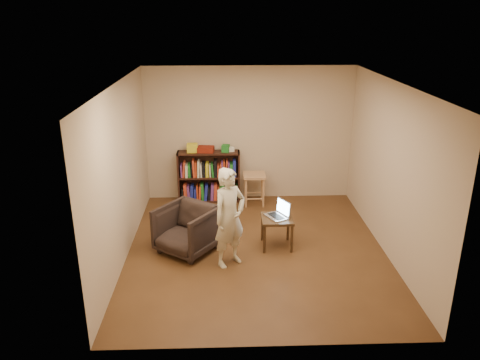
{
  "coord_description": "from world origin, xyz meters",
  "views": [
    {
      "loc": [
        -0.49,
        -6.53,
        3.56
      ],
      "look_at": [
        -0.24,
        0.35,
        1.05
      ],
      "focal_mm": 35.0,
      "sensor_mm": 36.0,
      "label": 1
    }
  ],
  "objects_px": {
    "stool": "(254,180)",
    "side_table": "(277,222)",
    "bookshelf": "(209,179)",
    "person": "(230,218)",
    "armchair": "(187,229)",
    "laptop": "(279,213)"
  },
  "relations": [
    {
      "from": "person",
      "to": "stool",
      "type": "bearing_deg",
      "value": 38.77
    },
    {
      "from": "laptop",
      "to": "person",
      "type": "height_order",
      "value": "person"
    },
    {
      "from": "stool",
      "to": "side_table",
      "type": "bearing_deg",
      "value": -81.99
    },
    {
      "from": "laptop",
      "to": "person",
      "type": "bearing_deg",
      "value": -82.98
    },
    {
      "from": "bookshelf",
      "to": "side_table",
      "type": "distance_m",
      "value": 2.27
    },
    {
      "from": "armchair",
      "to": "laptop",
      "type": "relative_size",
      "value": 1.84
    },
    {
      "from": "bookshelf",
      "to": "person",
      "type": "bearing_deg",
      "value": -81.57
    },
    {
      "from": "bookshelf",
      "to": "armchair",
      "type": "bearing_deg",
      "value": -97.93
    },
    {
      "from": "bookshelf",
      "to": "side_table",
      "type": "height_order",
      "value": "bookshelf"
    },
    {
      "from": "armchair",
      "to": "stool",
      "type": "bearing_deg",
      "value": 93.5
    },
    {
      "from": "side_table",
      "to": "person",
      "type": "xyz_separation_m",
      "value": [
        -0.75,
        -0.52,
        0.33
      ]
    },
    {
      "from": "stool",
      "to": "side_table",
      "type": "distance_m",
      "value": 1.77
    },
    {
      "from": "stool",
      "to": "armchair",
      "type": "height_order",
      "value": "armchair"
    },
    {
      "from": "bookshelf",
      "to": "person",
      "type": "xyz_separation_m",
      "value": [
        0.37,
        -2.49,
        0.31
      ]
    },
    {
      "from": "armchair",
      "to": "person",
      "type": "distance_m",
      "value": 0.86
    },
    {
      "from": "armchair",
      "to": "laptop",
      "type": "xyz_separation_m",
      "value": [
        1.44,
        0.15,
        0.19
      ]
    },
    {
      "from": "armchair",
      "to": "side_table",
      "type": "bearing_deg",
      "value": 39.86
    },
    {
      "from": "bookshelf",
      "to": "stool",
      "type": "xyz_separation_m",
      "value": [
        0.87,
        -0.23,
        0.05
      ]
    },
    {
      "from": "bookshelf",
      "to": "armchair",
      "type": "distance_m",
      "value": 2.1
    },
    {
      "from": "person",
      "to": "side_table",
      "type": "bearing_deg",
      "value": -4.17
    },
    {
      "from": "armchair",
      "to": "person",
      "type": "bearing_deg",
      "value": 3.64
    },
    {
      "from": "armchair",
      "to": "person",
      "type": "relative_size",
      "value": 0.55
    }
  ]
}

